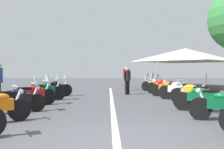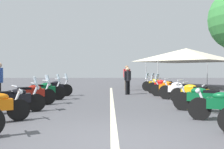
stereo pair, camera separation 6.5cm
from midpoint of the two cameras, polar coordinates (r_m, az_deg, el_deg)
ground_plane at (r=4.94m, az=0.68°, el=-15.52°), size 80.00×80.00×0.00m
lane_centre_stripe at (r=9.78m, az=-0.11°, el=-7.22°), size 19.33×0.16×0.01m
motorcycle_left_row_2 at (r=8.64m, az=-22.13°, el=-5.35°), size 1.13×1.96×1.19m
motorcycle_left_row_3 at (r=10.16m, az=-18.52°, el=-4.32°), size 1.27×1.81×1.21m
motorcycle_left_row_4 at (r=11.69m, az=-15.96°, el=-3.60°), size 1.11×2.03×1.22m
motorcycle_left_row_5 at (r=13.38m, az=-13.73°, el=-3.02°), size 1.10×2.00×1.21m
motorcycle_right_row_2 at (r=8.82m, az=20.38°, el=-5.20°), size 1.18×1.88×1.00m
motorcycle_right_row_3 at (r=10.39m, az=18.40°, el=-4.21°), size 1.38×1.71×1.02m
motorcycle_right_row_4 at (r=11.87m, az=15.33°, el=-3.54°), size 1.44×1.79×1.02m
motorcycle_right_row_5 at (r=13.23m, az=13.06°, el=-3.07°), size 1.32×1.88×1.21m
motorcycle_right_row_6 at (r=14.79m, az=11.57°, el=-2.60°), size 1.08×1.89×1.23m
motorcycle_right_row_7 at (r=16.45m, az=10.30°, el=-2.24°), size 1.18×2.00×1.22m
bystander_3 at (r=14.15m, az=3.43°, el=-0.97°), size 0.38×0.42×1.57m
bystander_4 at (r=16.96m, az=3.22°, el=-0.32°), size 0.32×0.49×1.72m
event_tent at (r=21.10m, az=16.61°, el=4.36°), size 6.44×6.44×3.20m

